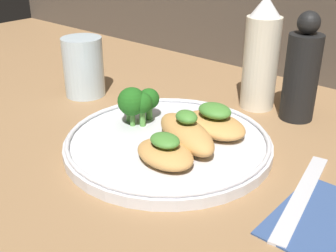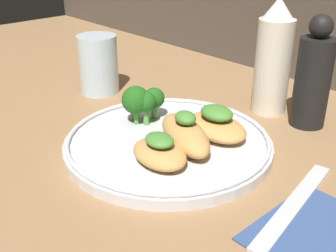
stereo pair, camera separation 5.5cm
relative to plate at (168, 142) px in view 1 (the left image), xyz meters
The scene contains 10 objects.
ground_plane 1.49cm from the plate, ahead, with size 180.00×180.00×1.00cm, color #936D47.
plate is the anchor object (origin of this frame).
grilled_meat_front 6.25cm from the plate, 52.36° to the right, with size 8.73×6.61×3.70cm.
grilled_meat_middle 3.45cm from the plate, 10.74° to the left, with size 12.76×9.22×4.67cm.
grilled_meat_back 6.84cm from the plate, 58.18° to the left, with size 10.37×7.56×4.21cm.
broccoli_bunch 7.64cm from the plate, behind, with size 5.35×7.06×5.66cm.
sauce_bottle 21.91cm from the plate, 86.00° to the left, with size 5.47×5.47×17.82cm.
pepper_grinder 23.04cm from the plate, 67.87° to the left, with size 5.06×5.06×16.32cm.
drinking_glass 24.97cm from the plate, 166.99° to the left, with size 6.84×6.84×10.11cm.
fork 18.39cm from the plate, ahead, with size 5.25×18.57×0.60cm.
Camera 1 is at (32.37, -37.25, 27.18)cm, focal length 45.00 mm.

